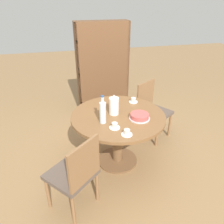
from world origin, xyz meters
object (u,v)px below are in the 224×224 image
coffee_pot (114,105)px  water_bottle (103,112)px  bookshelf (103,69)px  cake_main (139,116)px  chair_b (75,173)px  cup_c (115,126)px  cup_b (127,133)px  cup_a (133,100)px  chair_a (152,109)px

coffee_pot → water_bottle: 0.24m
bookshelf → cake_main: 1.67m
chair_b → cup_c: chair_b is taller
water_bottle → cup_b: size_ratio=2.81×
cake_main → cup_c: 0.36m
coffee_pot → cup_c: (-0.07, -0.32, -0.09)m
chair_b → water_bottle: water_bottle is taller
chair_b → cup_c: size_ratio=7.34×
bookshelf → coffee_pot: size_ratio=6.55×
chair_b → cup_a: size_ratio=7.34×
coffee_pot → cup_b: bearing=-88.1°
bookshelf → chair_b: bearing=71.1°
cake_main → chair_b: bearing=-151.4°
chair_b → cup_c: (0.48, 0.31, 0.28)m
cup_c → cake_main: bearing=20.9°
coffee_pot → cup_b: coffee_pot is taller
water_bottle → cup_a: bearing=40.0°
bookshelf → cup_a: bearing=97.8°
cake_main → cup_c: same height
chair_b → bookshelf: 2.26m
chair_b → water_bottle: 0.71m
cake_main → chair_a: bearing=55.0°
chair_a → cup_a: size_ratio=7.34×
water_bottle → chair_b: bearing=-129.4°
bookshelf → cup_a: (0.17, -1.22, -0.08)m
cup_b → cup_c: (-0.09, 0.16, 0.00)m
cup_a → cup_b: (-0.32, -0.73, 0.00)m
cup_a → water_bottle: bearing=-140.0°
coffee_pot → cup_a: bearing=37.2°
chair_b → cup_a: chair_b is taller
chair_b → cake_main: (0.81, 0.44, 0.28)m
water_bottle → chair_a: bearing=35.6°
chair_a → cup_c: 1.15m
chair_b → bookshelf: bearing=-149.7°
water_bottle → cake_main: 0.45m
cup_c → bookshelf: bearing=82.3°
chair_a → water_bottle: (-0.89, -0.64, 0.39)m
chair_a → cup_c: (-0.79, -0.79, 0.28)m
cake_main → cup_b: bearing=-130.5°
chair_a → cup_b: 1.21m
cake_main → cup_b: 0.38m
cake_main → cup_b: same height
cup_b → cake_main: bearing=49.5°
cake_main → coffee_pot: bearing=143.7°
bookshelf → coffee_pot: (-0.17, -1.48, 0.01)m
chair_a → cup_a: bearing=176.4°
cake_main → water_bottle: bearing=177.5°
cup_a → cup_b: bearing=-113.7°
chair_a → bookshelf: bookshelf is taller
cup_a → cup_c: 0.71m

